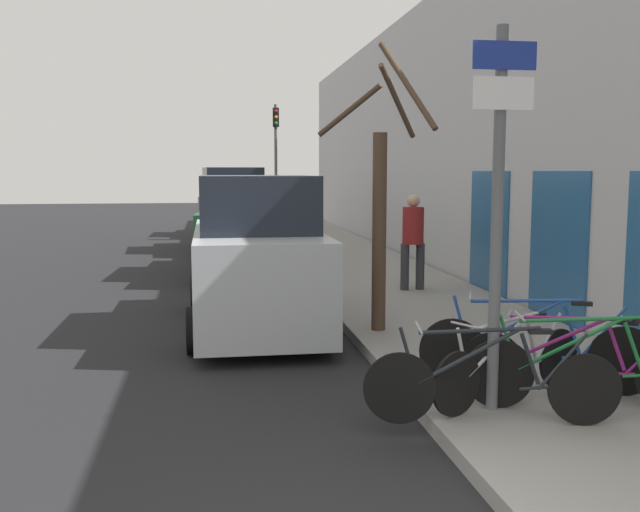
# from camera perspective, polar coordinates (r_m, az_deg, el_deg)

# --- Properties ---
(ground_plane) EXTENTS (80.00, 80.00, 0.00)m
(ground_plane) POSITION_cam_1_polar(r_m,az_deg,el_deg) (15.04, -5.13, -2.36)
(ground_plane) COLOR black
(sidewalk_curb) EXTENTS (3.20, 32.00, 0.15)m
(sidewalk_curb) POSITION_cam_1_polar(r_m,az_deg,el_deg) (18.13, 2.51, -0.54)
(sidewalk_curb) COLOR gray
(sidewalk_curb) RESTS_ON ground
(building_facade) EXTENTS (0.23, 32.00, 6.50)m
(building_facade) POSITION_cam_1_polar(r_m,az_deg,el_deg) (18.36, 8.03, 9.37)
(building_facade) COLOR #BCBCC1
(building_facade) RESTS_ON ground
(signpost) EXTENTS (0.59, 0.13, 3.53)m
(signpost) POSITION_cam_1_polar(r_m,az_deg,el_deg) (6.73, 14.04, 4.03)
(signpost) COLOR #595B60
(signpost) RESTS_ON sidewalk_curb
(bicycle_0) EXTENTS (2.25, 0.56, 0.89)m
(bicycle_0) POSITION_cam_1_polar(r_m,az_deg,el_deg) (6.57, 13.59, -9.81)
(bicycle_0) COLOR black
(bicycle_0) RESTS_ON sidewalk_curb
(bicycle_1) EXTENTS (2.36, 0.67, 0.91)m
(bicycle_1) POSITION_cam_1_polar(r_m,az_deg,el_deg) (7.23, 21.06, -8.47)
(bicycle_1) COLOR black
(bicycle_1) RESTS_ON sidewalk_curb
(bicycle_2) EXTENTS (2.00, 1.12, 0.87)m
(bicycle_2) POSITION_cam_1_polar(r_m,az_deg,el_deg) (7.39, 19.99, -8.21)
(bicycle_2) COLOR black
(bicycle_2) RESTS_ON sidewalk_curb
(bicycle_3) EXTENTS (1.93, 1.03, 0.84)m
(bicycle_3) POSITION_cam_1_polar(r_m,az_deg,el_deg) (7.29, 15.03, -8.34)
(bicycle_3) COLOR black
(bicycle_3) RESTS_ON sidewalk_curb
(bicycle_4) EXTENTS (2.23, 0.92, 0.97)m
(bicycle_4) POSITION_cam_1_polar(r_m,az_deg,el_deg) (7.68, 16.91, -7.27)
(bicycle_4) COLOR black
(bicycle_4) RESTS_ON sidewalk_curb
(parked_car_0) EXTENTS (2.04, 4.70, 2.33)m
(parked_car_0) POSITION_cam_1_polar(r_m,az_deg,el_deg) (10.82, -5.15, -0.26)
(parked_car_0) COLOR #B2B7BC
(parked_car_0) RESTS_ON ground
(parked_car_1) EXTENTS (2.15, 4.77, 2.28)m
(parked_car_1) POSITION_cam_1_polar(r_m,az_deg,el_deg) (16.67, -6.51, 2.14)
(parked_car_1) COLOR #144728
(parked_car_1) RESTS_ON ground
(parked_car_2) EXTENTS (2.25, 4.22, 2.50)m
(parked_car_2) POSITION_cam_1_polar(r_m,az_deg,el_deg) (21.75, -7.03, 3.42)
(parked_car_2) COLOR #51565B
(parked_car_2) RESTS_ON ground
(parked_car_3) EXTENTS (2.04, 4.18, 2.26)m
(parked_car_3) POSITION_cam_1_polar(r_m,az_deg,el_deg) (27.14, -7.29, 3.85)
(parked_car_3) COLOR silver
(parked_car_3) RESTS_ON ground
(pedestrian_near) EXTENTS (0.47, 0.40, 1.81)m
(pedestrian_near) POSITION_cam_1_polar(r_m,az_deg,el_deg) (13.55, 7.45, 1.68)
(pedestrian_near) COLOR #333338
(pedestrian_near) RESTS_ON sidewalk_curb
(street_tree) EXTENTS (1.56, 1.88, 3.98)m
(street_tree) POSITION_cam_1_polar(r_m,az_deg,el_deg) (10.01, 4.88, 3.97)
(street_tree) COLOR #4C3828
(street_tree) RESTS_ON sidewalk_curb
(traffic_light) EXTENTS (0.20, 0.30, 4.50)m
(traffic_light) POSITION_cam_1_polar(r_m,az_deg,el_deg) (24.62, -3.55, 8.29)
(traffic_light) COLOR #595B60
(traffic_light) RESTS_ON sidewalk_curb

